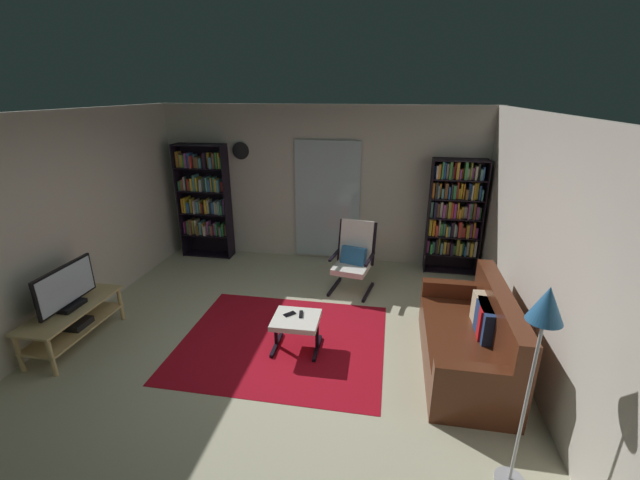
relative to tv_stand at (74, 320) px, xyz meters
The scene contains 17 objects.
ground_plane 2.39m from the tv_stand, ahead, with size 7.02×7.02×0.00m, color #BFBA9B.
wall_back 4.04m from the tv_stand, 53.02° to the left, with size 5.60×0.06×2.60m, color beige.
wall_left 1.07m from the tv_stand, 146.37° to the left, with size 0.06×6.00×2.60m, color beige.
wall_right 5.16m from the tv_stand, ahead, with size 0.06×6.00×2.60m, color beige.
glass_door_panel 4.01m from the tv_stand, 50.95° to the left, with size 1.10×0.01×2.00m, color silver.
area_rug 2.43m from the tv_stand, 10.53° to the left, with size 2.38×2.02×0.01m, color #A60D1C.
tv_stand is the anchor object (origin of this frame).
television 0.39m from the tv_stand, 33.11° to the right, with size 0.20×0.84×0.51m.
bookshelf_near_tv 2.99m from the tv_stand, 82.97° to the left, with size 0.88×0.30×1.97m.
bookshelf_near_sofa 5.43m from the tv_stand, 32.54° to the left, with size 0.83×0.30×1.84m.
leather_sofa 4.48m from the tv_stand, ahead, with size 0.80×1.81×0.89m.
lounge_armchair 3.66m from the tv_stand, 33.12° to the left, with size 0.67×0.74×1.02m.
ottoman 2.59m from the tv_stand, ahead, with size 0.53×0.49×0.40m.
tv_remote 2.64m from the tv_stand, ahead, with size 0.04×0.14×0.02m, color black.
cell_phone 2.51m from the tv_stand, ahead, with size 0.07×0.14×0.01m, color black.
floor_lamp_by_sofa 4.80m from the tv_stand, 13.00° to the right, with size 0.23×0.23×1.65m.
wall_clock 3.57m from the tv_stand, 71.64° to the left, with size 0.29×0.03×0.29m.
Camera 1 is at (1.18, -3.81, 2.81)m, focal length 23.01 mm.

